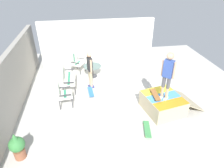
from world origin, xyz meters
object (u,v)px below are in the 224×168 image
(skate_ramp, at_px, (163,103))
(skateboard_on_ramp, at_px, (155,94))
(person_watching, at_px, (90,67))
(person_skater, at_px, (168,73))
(patio_chair_near_house, at_px, (76,61))
(patio_chair_by_wall, at_px, (62,92))
(patio_table, at_px, (93,69))
(patio_bench, at_px, (66,76))
(skateboard_spare, at_px, (147,129))
(skateboard_by_bench, at_px, (91,92))
(potted_plant, at_px, (17,146))

(skate_ramp, height_order, skateboard_on_ramp, skateboard_on_ramp)
(person_watching, bearing_deg, person_skater, -132.12)
(patio_chair_near_house, height_order, patio_chair_by_wall, same)
(person_skater, bearing_deg, patio_table, 35.49)
(patio_bench, distance_m, person_skater, 4.41)
(person_watching, xyz_separation_m, skateboard_spare, (-3.15, -1.67, -0.92))
(skateboard_by_bench, xyz_separation_m, skateboard_spare, (-2.60, -1.72, 0.00))
(person_skater, relative_size, potted_plant, 1.93)
(skate_ramp, bearing_deg, skateboard_on_ramp, 81.85)
(patio_chair_by_wall, bearing_deg, patio_table, -31.04)
(skate_ramp, relative_size, patio_table, 2.62)
(patio_table, relative_size, person_watching, 0.53)
(skate_ramp, distance_m, patio_chair_near_house, 5.05)
(potted_plant, bearing_deg, person_skater, -74.87)
(patio_bench, height_order, skateboard_spare, patio_bench)
(patio_chair_near_house, height_order, person_watching, person_watching)
(person_watching, distance_m, person_skater, 3.46)
(patio_chair_by_wall, distance_m, skateboard_on_ramp, 3.55)
(skate_ramp, relative_size, person_watching, 1.38)
(patio_chair_near_house, relative_size, skateboard_on_ramp, 1.26)
(skateboard_on_ramp, bearing_deg, person_skater, -121.22)
(skate_ramp, bearing_deg, skateboard_spare, 136.55)
(skateboard_by_bench, bearing_deg, patio_chair_by_wall, 120.27)
(skate_ramp, relative_size, patio_chair_by_wall, 2.32)
(patio_chair_by_wall, bearing_deg, potted_plant, 154.94)
(patio_bench, height_order, skateboard_by_bench, patio_bench)
(skate_ramp, relative_size, skateboard_by_bench, 2.91)
(patio_bench, bearing_deg, skateboard_spare, -139.48)
(patio_chair_by_wall, xyz_separation_m, skateboard_spare, (-1.94, -2.85, -0.53))
(patio_chair_near_house, relative_size, skateboard_by_bench, 1.26)
(patio_table, distance_m, person_skater, 4.26)
(person_skater, height_order, skateboard_spare, person_skater)
(skateboard_by_bench, bearing_deg, person_watching, -5.70)
(skateboard_by_bench, xyz_separation_m, potted_plant, (-3.02, 2.24, 0.38))
(patio_chair_near_house, xyz_separation_m, potted_plant, (-5.27, 1.65, -0.15))
(patio_chair_by_wall, height_order, potted_plant, patio_chair_by_wall)
(skateboard_on_ramp, bearing_deg, patio_table, 33.60)
(patio_chair_near_house, distance_m, potted_plant, 5.53)
(patio_chair_near_house, height_order, skateboard_by_bench, patio_chair_near_house)
(potted_plant, bearing_deg, person_watching, -32.67)
(patio_table, relative_size, skateboard_by_bench, 1.11)
(skateboard_spare, relative_size, potted_plant, 0.90)
(person_skater, relative_size, skateboard_spare, 2.15)
(skateboard_spare, bearing_deg, patio_bench, 40.52)
(person_skater, xyz_separation_m, skateboard_spare, (-0.87, 0.85, -1.61))
(patio_bench, bearing_deg, person_skater, -122.98)
(person_skater, height_order, potted_plant, person_skater)
(patio_chair_near_house, bearing_deg, patio_bench, 165.59)
(patio_chair_by_wall, xyz_separation_m, person_skater, (-1.06, -3.70, 1.08))
(skateboard_spare, bearing_deg, skate_ramp, -43.45)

